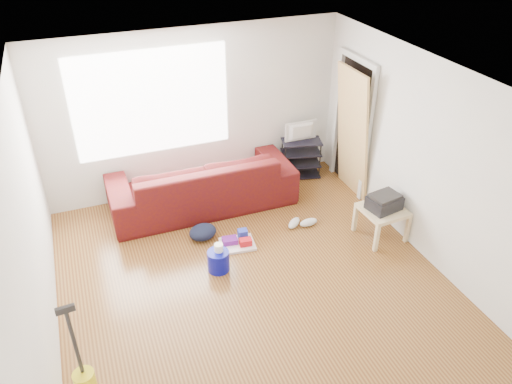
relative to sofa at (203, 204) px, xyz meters
name	(u,v)px	position (x,y,z in m)	size (l,w,h in m)	color
room	(256,190)	(0.16, -1.80, 1.25)	(4.51, 5.01, 2.51)	#5B3418
sofa	(203,204)	(0.00, 0.00, 0.00)	(2.69, 1.05, 0.79)	#3A0813
tv_stand	(301,158)	(1.74, 0.27, 0.32)	(0.69, 0.50, 0.63)	black
tv	(302,132)	(1.74, 0.27, 0.78)	(0.54, 0.07, 0.31)	black
side_table	(383,213)	(2.04, -1.63, 0.38)	(0.58, 0.58, 0.45)	#C7B983
printer	(384,202)	(2.04, -1.63, 0.55)	(0.47, 0.39, 0.22)	black
bucket	(219,269)	(-0.23, -1.51, 0.00)	(0.27, 0.27, 0.27)	#090D8D
toilet_paper	(219,256)	(-0.21, -1.49, 0.19)	(0.11, 0.11, 0.10)	white
cleaning_tray	(238,242)	(0.16, -1.12, 0.05)	(0.49, 0.41, 0.16)	white
backpack	(203,238)	(-0.24, -0.82, 0.00)	(0.38, 0.30, 0.21)	black
sneakers	(301,223)	(1.14, -1.04, 0.05)	(0.48, 0.26, 0.11)	silver
door_panel	(346,190)	(2.22, -0.42, 0.00)	(0.04, 0.79, 1.98)	tan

